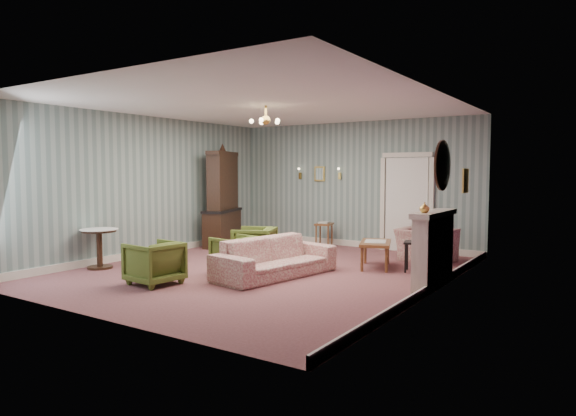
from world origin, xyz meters
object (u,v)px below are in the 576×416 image
Objects in this scene: olive_chair_b at (237,252)px; pedestal_table at (99,248)px; fireplace at (433,249)px; side_table_black at (415,257)px; wingback_chair at (427,239)px; olive_chair_c at (254,243)px; coffee_table at (375,255)px; olive_chair_a at (154,261)px; sofa_chintz at (275,251)px; dresser at (222,196)px.

pedestal_table reaches higher than olive_chair_b.
fireplace is (3.16, 0.85, 0.22)m from olive_chair_b.
wingback_chair is at bearing 98.40° from side_table_black.
coffee_table is (2.16, 0.79, -0.14)m from olive_chair_c.
olive_chair_a is 0.75× the size of wingback_chair.
sofa_chintz is 2.23× the size of wingback_chair.
sofa_chintz is 1.59× the size of fireplace.
olive_chair_b is 0.51× the size of fireplace.
wingback_chair reaches higher than pedestal_table.
fireplace is 5.83m from pedestal_table.
side_table_black is (0.74, 0.00, 0.03)m from coffee_table.
sofa_chintz is at bearing -138.42° from side_table_black.
olive_chair_a is at bearing -26.07° from olive_chair_c.
olive_chair_c is (0.17, 2.36, 0.01)m from olive_chair_a.
dresser is at bearing -126.97° from olive_chair_b.
dresser reaches higher than coffee_table.
olive_chair_a is 0.78× the size of coffee_table.
fireplace is at bearing 18.95° from pedestal_table.
side_table_black is (2.55, 1.77, -0.09)m from olive_chair_b.
coffee_table is at bearing 148.98° from olive_chair_a.
sofa_chintz is 0.94× the size of dresser.
wingback_chair is at bearing 149.21° from olive_chair_b.
dresser is (-3.06, 2.23, 0.74)m from sofa_chintz.
olive_chair_c reaches higher than side_table_black.
olive_chair_b is 0.94× the size of olive_chair_c.
olive_chair_a reaches higher than olive_chair_b.
coffee_table is 5.02m from pedestal_table.
wingback_chair is 0.42× the size of dresser.
olive_chair_b is at bearing -145.25° from side_table_black.
wingback_chair is at bearing -12.23° from dresser.
pedestal_table is at bearing 49.67° from wingback_chair.
wingback_chair is 2.23m from fireplace.
wingback_chair is (2.73, 1.96, 0.05)m from olive_chair_c.
dresser is 3.50m from pedestal_table.
pedestal_table is at bearing -66.70° from olive_chair_c.
coffee_table is (-1.35, 0.91, -0.34)m from fireplace.
sofa_chintz is 1.97m from coffee_table.
wingback_chair reaches higher than coffee_table.
wingback_chair is 1.19m from side_table_black.
wingback_chair is 1.37× the size of pedestal_table.
dresser is 4.37× the size of side_table_black.
sofa_chintz is 3.28m from pedestal_table.
side_table_black is (1.84, 1.63, -0.16)m from sofa_chintz.
olive_chair_a is at bearing -83.15° from dresser.
fireplace is 1.14m from side_table_black.
side_table_black is at bearing -26.03° from dresser.
wingback_chair is 4.82m from dresser.
olive_chair_a is at bearing -10.83° from pedestal_table.
sofa_chintz is at bearing -163.73° from fireplace.
olive_chair_c is (-0.35, 0.97, 0.02)m from olive_chair_b.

